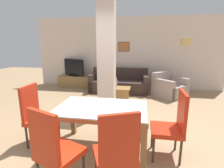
{
  "coord_description": "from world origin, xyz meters",
  "views": [
    {
      "loc": [
        0.6,
        -2.53,
        1.72
      ],
      "look_at": [
        0.0,
        0.97,
        0.89
      ],
      "focal_mm": 28.0,
      "sensor_mm": 36.0,
      "label": 1
    }
  ],
  "objects_px": {
    "dining_chair_head_right": "(173,123)",
    "tv_screen": "(74,68)",
    "dining_table": "(102,116)",
    "tv_stand": "(75,81)",
    "armchair": "(169,88)",
    "sofa": "(119,84)",
    "floor_lamp": "(185,47)",
    "coffee_table": "(118,93)",
    "dining_chair_near_left": "(54,148)",
    "bottle": "(116,83)",
    "dining_chair_head_left": "(37,113)",
    "dining_chair_near_right": "(116,151)"
  },
  "relations": [
    {
      "from": "dining_chair_head_right",
      "to": "dining_table",
      "type": "bearing_deg",
      "value": 90.0
    },
    {
      "from": "armchair",
      "to": "coffee_table",
      "type": "xyz_separation_m",
      "value": [
        -1.62,
        -0.68,
        -0.08
      ]
    },
    {
      "from": "dining_chair_head_right",
      "to": "tv_screen",
      "type": "distance_m",
      "value": 5.13
    },
    {
      "from": "coffee_table",
      "to": "bottle",
      "type": "xyz_separation_m",
      "value": [
        -0.07,
        0.11,
        0.3
      ]
    },
    {
      "from": "dining_chair_head_right",
      "to": "bottle",
      "type": "relative_size",
      "value": 3.56
    },
    {
      "from": "coffee_table",
      "to": "bottle",
      "type": "relative_size",
      "value": 2.56
    },
    {
      "from": "armchair",
      "to": "coffee_table",
      "type": "bearing_deg",
      "value": -22.11
    },
    {
      "from": "dining_chair_head_right",
      "to": "sofa",
      "type": "bearing_deg",
      "value": 19.39
    },
    {
      "from": "armchair",
      "to": "floor_lamp",
      "type": "xyz_separation_m",
      "value": [
        0.49,
        0.4,
        1.32
      ]
    },
    {
      "from": "dining_chair_head_right",
      "to": "coffee_table",
      "type": "distance_m",
      "value": 2.92
    },
    {
      "from": "dining_chair_head_left",
      "to": "dining_chair_head_right",
      "type": "distance_m",
      "value": 2.22
    },
    {
      "from": "dining_chair_head_left",
      "to": "sofa",
      "type": "height_order",
      "value": "dining_chair_head_left"
    },
    {
      "from": "armchair",
      "to": "tv_screen",
      "type": "relative_size",
      "value": 1.35
    },
    {
      "from": "armchair",
      "to": "sofa",
      "type": "bearing_deg",
      "value": -55.93
    },
    {
      "from": "coffee_table",
      "to": "armchair",
      "type": "bearing_deg",
      "value": 22.91
    },
    {
      "from": "floor_lamp",
      "to": "dining_chair_head_left",
      "type": "bearing_deg",
      "value": -130.16
    },
    {
      "from": "dining_chair_near_left",
      "to": "dining_chair_head_right",
      "type": "bearing_deg",
      "value": 53.33
    },
    {
      "from": "dining_chair_near_left",
      "to": "tv_screen",
      "type": "relative_size",
      "value": 1.13
    },
    {
      "from": "sofa",
      "to": "tv_stand",
      "type": "relative_size",
      "value": 1.61
    },
    {
      "from": "dining_chair_near_left",
      "to": "floor_lamp",
      "type": "bearing_deg",
      "value": 84.44
    },
    {
      "from": "dining_table",
      "to": "tv_stand",
      "type": "relative_size",
      "value": 1.11
    },
    {
      "from": "dining_chair_head_left",
      "to": "tv_screen",
      "type": "bearing_deg",
      "value": -166.93
    },
    {
      "from": "dining_table",
      "to": "dining_chair_head_right",
      "type": "relative_size",
      "value": 1.37
    },
    {
      "from": "dining_chair_head_left",
      "to": "coffee_table",
      "type": "relative_size",
      "value": 1.39
    },
    {
      "from": "dining_chair_head_left",
      "to": "coffee_table",
      "type": "xyz_separation_m",
      "value": [
        1.03,
        2.65,
        -0.35
      ]
    },
    {
      "from": "dining_chair_head_right",
      "to": "coffee_table",
      "type": "xyz_separation_m",
      "value": [
        -1.19,
        2.65,
        -0.35
      ]
    },
    {
      "from": "dining_chair_head_left",
      "to": "dining_chair_head_right",
      "type": "xyz_separation_m",
      "value": [
        2.22,
        0.0,
        0.0
      ]
    },
    {
      "from": "armchair",
      "to": "tv_stand",
      "type": "distance_m",
      "value": 3.66
    },
    {
      "from": "dining_chair_head_right",
      "to": "floor_lamp",
      "type": "bearing_deg",
      "value": -13.86
    },
    {
      "from": "armchair",
      "to": "dining_chair_near_right",
      "type": "bearing_deg",
      "value": 29.33
    },
    {
      "from": "dining_table",
      "to": "sofa",
      "type": "distance_m",
      "value": 3.68
    },
    {
      "from": "dining_table",
      "to": "dining_chair_head_right",
      "type": "distance_m",
      "value": 1.09
    },
    {
      "from": "dining_chair_head_left",
      "to": "dining_chair_head_right",
      "type": "bearing_deg",
      "value": 90.0
    },
    {
      "from": "tv_stand",
      "to": "floor_lamp",
      "type": "xyz_separation_m",
      "value": [
        4.08,
        -0.31,
        1.37
      ]
    },
    {
      "from": "dining_chair_near_left",
      "to": "tv_stand",
      "type": "relative_size",
      "value": 0.81
    },
    {
      "from": "dining_chair_near_left",
      "to": "tv_screen",
      "type": "distance_m",
      "value": 5.22
    },
    {
      "from": "dining_chair_head_right",
      "to": "armchair",
      "type": "distance_m",
      "value": 3.37
    },
    {
      "from": "tv_stand",
      "to": "dining_table",
      "type": "bearing_deg",
      "value": -62.83
    },
    {
      "from": "dining_table",
      "to": "coffee_table",
      "type": "distance_m",
      "value": 2.67
    },
    {
      "from": "dining_chair_head_right",
      "to": "tv_stand",
      "type": "height_order",
      "value": "dining_chair_head_right"
    },
    {
      "from": "sofa",
      "to": "dining_chair_head_right",
      "type": "bearing_deg",
      "value": 109.39
    },
    {
      "from": "sofa",
      "to": "floor_lamp",
      "type": "xyz_separation_m",
      "value": [
        2.21,
        0.06,
        1.31
      ]
    },
    {
      "from": "sofa",
      "to": "floor_lamp",
      "type": "relative_size",
      "value": 1.1
    },
    {
      "from": "dining_chair_near_right",
      "to": "floor_lamp",
      "type": "bearing_deg",
      "value": 46.68
    },
    {
      "from": "dining_chair_head_right",
      "to": "tv_screen",
      "type": "height_order",
      "value": "tv_screen"
    },
    {
      "from": "dining_chair_near_right",
      "to": "floor_lamp",
      "type": "distance_m",
      "value": 4.95
    },
    {
      "from": "dining_chair_head_left",
      "to": "floor_lamp",
      "type": "xyz_separation_m",
      "value": [
        3.14,
        3.73,
        1.04
      ]
    },
    {
      "from": "dining_chair_head_right",
      "to": "bottle",
      "type": "height_order",
      "value": "dining_chair_head_right"
    },
    {
      "from": "tv_stand",
      "to": "armchair",
      "type": "bearing_deg",
      "value": -11.07
    },
    {
      "from": "dining_table",
      "to": "tv_stand",
      "type": "height_order",
      "value": "dining_table"
    }
  ]
}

